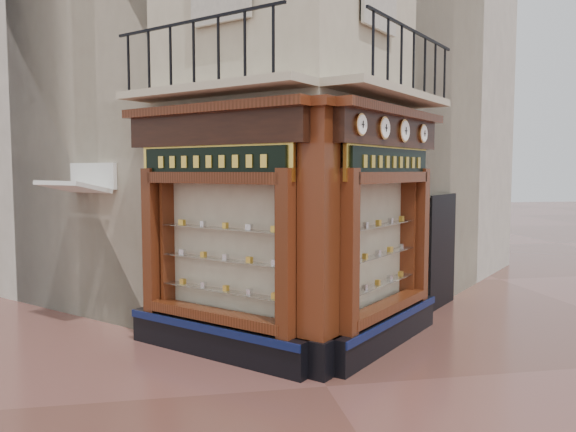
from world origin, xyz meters
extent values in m
plane|color=#553027|center=(0.00, 0.00, 0.00)|extent=(80.00, 80.00, 0.00)
cube|color=#C2B597|center=(0.00, 6.16, 6.00)|extent=(11.31, 11.31, 12.00)
cube|color=beige|center=(-2.47, 8.63, 5.50)|extent=(11.31, 11.31, 11.00)
cube|color=beige|center=(2.47, 8.63, 5.50)|extent=(11.31, 11.31, 11.00)
cube|color=black|center=(-1.44, 1.54, 0.28)|extent=(2.72, 2.72, 0.55)
cube|color=#0B143B|center=(-1.57, 1.41, 0.49)|extent=(2.50, 2.50, 0.12)
cube|color=#3C1A0B|center=(-0.45, 0.55, 1.77)|extent=(0.37, 0.37, 2.45)
cube|color=#3C1A0B|center=(-2.43, 2.53, 1.77)|extent=(0.37, 0.37, 2.45)
cube|color=#FFECC1|center=(-1.20, 1.77, 1.75)|extent=(1.80, 1.80, 2.10)
cube|color=black|center=(-1.42, 1.55, 3.60)|extent=(2.69, 2.69, 0.50)
cube|color=#3C1A0B|center=(-1.47, 1.50, 3.91)|extent=(2.86, 2.86, 0.14)
cube|color=black|center=(1.44, 1.54, 0.28)|extent=(2.72, 2.72, 0.55)
cube|color=#0B143B|center=(1.57, 1.41, 0.49)|extent=(2.50, 2.50, 0.12)
cube|color=#3C1A0B|center=(0.45, 0.55, 1.77)|extent=(0.37, 0.37, 2.45)
cube|color=#3C1A0B|center=(2.43, 2.53, 1.77)|extent=(0.37, 0.37, 2.45)
cube|color=#FFECC1|center=(1.20, 1.77, 1.75)|extent=(1.80, 1.80, 2.10)
cube|color=black|center=(1.42, 1.55, 3.60)|extent=(2.69, 2.69, 0.50)
cube|color=#3C1A0B|center=(1.47, 1.50, 3.91)|extent=(2.86, 2.86, 0.14)
cube|color=black|center=(0.00, 0.50, 0.28)|extent=(0.78, 0.78, 0.55)
cube|color=#3C1A0B|center=(0.00, 0.50, 2.20)|extent=(0.64, 0.64, 3.50)
cube|color=#3C1A0B|center=(0.00, 0.50, 3.91)|extent=(0.85, 0.85, 0.14)
cube|color=#C2B597|center=(-1.48, 1.49, 4.20)|extent=(2.97, 2.97, 0.12)
cube|color=black|center=(-1.72, 1.26, 5.15)|extent=(2.36, 2.36, 0.04)
cube|color=#C2B597|center=(1.48, 1.49, 4.20)|extent=(2.97, 2.97, 0.12)
cube|color=black|center=(1.72, 1.26, 5.15)|extent=(2.36, 2.36, 0.04)
cylinder|color=#CE8D44|center=(0.62, 0.52, 3.62)|extent=(0.26, 0.26, 0.32)
cylinder|color=white|center=(0.64, 0.50, 3.62)|extent=(0.21, 0.21, 0.28)
cube|color=black|center=(0.65, 0.49, 3.62)|extent=(0.02, 0.02, 0.11)
cube|color=black|center=(0.65, 0.49, 3.62)|extent=(0.07, 0.07, 0.01)
cylinder|color=#CE8D44|center=(1.17, 1.08, 3.62)|extent=(0.28, 0.28, 0.35)
cylinder|color=white|center=(1.19, 1.06, 3.62)|extent=(0.23, 0.23, 0.30)
cube|color=black|center=(1.20, 1.05, 3.62)|extent=(0.02, 0.02, 0.12)
cube|color=black|center=(1.20, 1.05, 3.62)|extent=(0.07, 0.07, 0.01)
cylinder|color=#CE8D44|center=(1.72, 1.63, 3.62)|extent=(0.31, 0.31, 0.38)
cylinder|color=white|center=(1.74, 1.61, 3.62)|extent=(0.25, 0.25, 0.33)
cube|color=black|center=(1.75, 1.59, 3.62)|extent=(0.02, 0.02, 0.13)
cube|color=black|center=(1.75, 1.59, 3.62)|extent=(0.08, 0.08, 0.01)
cylinder|color=#CE8D44|center=(2.32, 2.23, 3.62)|extent=(0.27, 0.27, 0.33)
cylinder|color=white|center=(2.34, 2.21, 3.62)|extent=(0.22, 0.22, 0.29)
cube|color=black|center=(2.35, 2.19, 3.62)|extent=(0.02, 0.02, 0.11)
cube|color=black|center=(2.35, 2.19, 3.62)|extent=(0.07, 0.07, 0.01)
cube|color=gold|center=(-1.45, 1.53, 3.10)|extent=(2.21, 2.21, 0.59)
cube|color=black|center=(-1.48, 1.50, 3.10)|extent=(2.06, 2.06, 0.44)
cube|color=gold|center=(1.45, 1.53, 3.10)|extent=(2.21, 2.21, 0.59)
cube|color=black|center=(1.48, 1.50, 3.10)|extent=(2.06, 2.06, 0.44)
camera|label=1|loc=(-1.88, -7.27, 2.97)|focal=35.00mm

